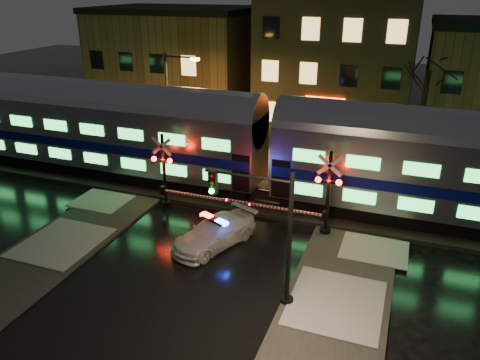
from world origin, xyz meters
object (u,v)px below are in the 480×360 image
at_px(police_car, 214,233).
at_px(traffic_light, 267,235).
at_px(crossing_signal_right, 320,201).
at_px(crossing_signal_left, 170,179).
at_px(streetlight, 171,101).

height_order(police_car, traffic_light, traffic_light).
bearing_deg(crossing_signal_right, traffic_light, -98.23).
distance_m(crossing_signal_left, streetlight, 7.88).
relative_size(crossing_signal_right, traffic_light, 1.11).
relative_size(crossing_signal_left, traffic_light, 1.08).
bearing_deg(streetlight, traffic_light, -49.85).
bearing_deg(traffic_light, crossing_signal_right, 75.38).
xyz_separation_m(police_car, crossing_signal_right, (4.35, 2.79, 1.13)).
bearing_deg(streetlight, police_car, -53.08).
bearing_deg(traffic_light, police_car, 131.96).
distance_m(crossing_signal_right, streetlight, 13.51).
xyz_separation_m(crossing_signal_right, traffic_light, (-0.85, -5.91, 1.13)).
xyz_separation_m(police_car, traffic_light, (3.50, -3.11, 2.26)).
distance_m(police_car, traffic_light, 5.20).
height_order(traffic_light, streetlight, streetlight).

